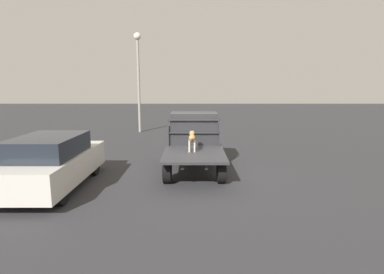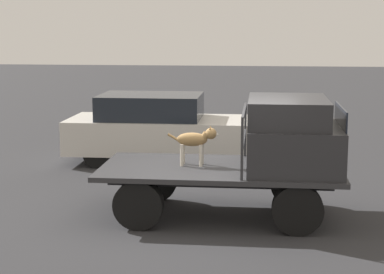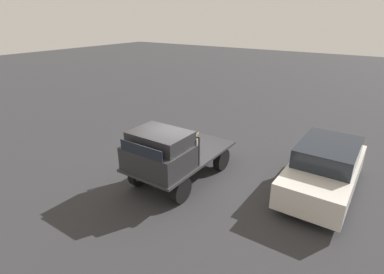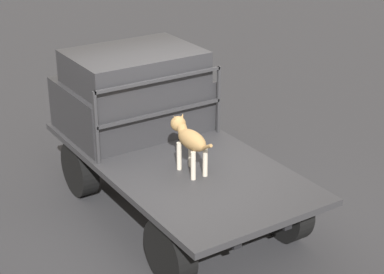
# 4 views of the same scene
# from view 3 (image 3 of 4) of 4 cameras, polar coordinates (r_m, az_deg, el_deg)

# --- Properties ---
(ground_plane) EXTENTS (80.00, 80.00, 0.00)m
(ground_plane) POSITION_cam_3_polar(r_m,az_deg,el_deg) (10.32, -1.84, -7.49)
(ground_plane) COLOR #2D2D30
(flatbed_truck) EXTENTS (3.92, 1.98, 0.84)m
(flatbed_truck) POSITION_cam_3_polar(r_m,az_deg,el_deg) (10.04, -1.88, -4.48)
(flatbed_truck) COLOR black
(flatbed_truck) RESTS_ON ground
(truck_cab) EXTENTS (1.47, 1.86, 1.14)m
(truck_cab) POSITION_cam_3_polar(r_m,az_deg,el_deg) (8.90, -6.28, -2.77)
(truck_cab) COLOR #28282B
(truck_cab) RESTS_ON flatbed_truck
(truck_headboard) EXTENTS (0.04, 1.86, 0.95)m
(truck_headboard) POSITION_cam_3_polar(r_m,az_deg,el_deg) (9.41, -3.28, -0.66)
(truck_headboard) COLOR #2D2D30
(truck_headboard) RESTS_ON flatbed_truck
(dog) EXTENTS (0.85, 0.23, 0.67)m
(dog) POSITION_cam_3_polar(r_m,az_deg,el_deg) (10.03, -0.23, -0.38)
(dog) COLOR beige
(dog) RESTS_ON flatbed_truck
(parked_sedan) EXTENTS (4.17, 1.79, 1.57)m
(parked_sedan) POSITION_cam_3_polar(r_m,az_deg,el_deg) (9.99, 23.92, -5.49)
(parked_sedan) COLOR black
(parked_sedan) RESTS_ON ground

